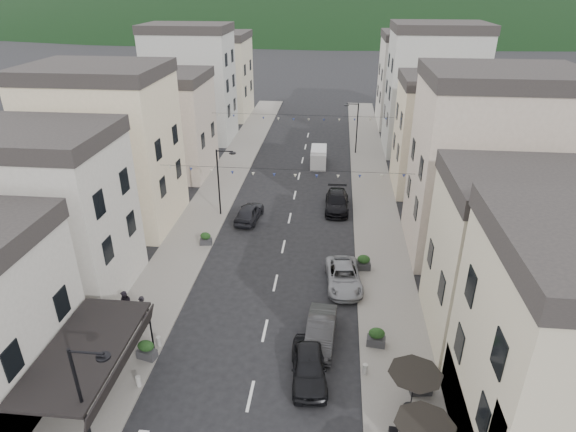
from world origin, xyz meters
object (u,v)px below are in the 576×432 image
object	(u,v)px
parked_car_d	(337,202)
parked_car_a	(309,366)
parked_car_c	(344,277)
pedestrian_b	(126,304)
delivery_van	(319,156)
parked_car_b	(321,331)
parked_car_e	(249,212)
pedestrian_a	(143,311)

from	to	relation	value
parked_car_d	parked_car_a	bearing A→B (deg)	-93.59
parked_car_c	pedestrian_b	bearing A→B (deg)	-165.29
parked_car_c	delivery_van	size ratio (longest dim) A/B	1.14
parked_car_d	pedestrian_b	size ratio (longest dim) A/B	2.96
delivery_van	pedestrian_b	xyz separation A→B (m)	(-10.42, -28.31, -0.03)
parked_car_a	parked_car_b	world-z (taller)	parked_car_a
parked_car_e	pedestrian_a	world-z (taller)	pedestrian_a
parked_car_d	parked_car_e	world-z (taller)	parked_car_d
parked_car_a	parked_car_b	size ratio (longest dim) A/B	1.00
parked_car_a	parked_car_b	distance (m)	2.87
parked_car_e	pedestrian_a	bearing A→B (deg)	82.37
parked_car_b	parked_car_c	distance (m)	5.94
parked_car_c	parked_car_e	bearing A→B (deg)	126.18
parked_car_c	parked_car_d	distance (m)	12.04
parked_car_b	parked_car_e	size ratio (longest dim) A/B	1.04
parked_car_b	pedestrian_b	distance (m)	11.88
parked_car_d	pedestrian_b	bearing A→B (deg)	-126.97
parked_car_b	pedestrian_a	distance (m)	10.49
parked_car_b	parked_car_d	xyz separation A→B (m)	(0.74, 17.82, 0.01)
delivery_van	parked_car_a	bearing A→B (deg)	-89.43
pedestrian_b	parked_car_b	bearing A→B (deg)	17.59
parked_car_a	pedestrian_a	bearing A→B (deg)	156.69
parked_car_a	parked_car_d	xyz separation A→B (m)	(1.23, 20.64, -0.02)
parked_car_a	pedestrian_a	world-z (taller)	pedestrian_a
parked_car_b	pedestrian_b	world-z (taller)	pedestrian_b
parked_car_e	parked_car_d	bearing A→B (deg)	-151.46
parked_car_d	pedestrian_a	size ratio (longest dim) A/B	2.64
parked_car_c	pedestrian_a	world-z (taller)	pedestrian_a
parked_car_c	pedestrian_b	distance (m)	13.99
parked_car_b	pedestrian_b	size ratio (longest dim) A/B	2.58
parked_car_d	parked_car_e	bearing A→B (deg)	-158.56
parked_car_a	parked_car_e	xyz separation A→B (m)	(-6.22, 17.69, -0.03)
parked_car_a	parked_car_d	bearing A→B (deg)	80.85
parked_car_e	pedestrian_b	bearing A→B (deg)	76.63
parked_car_e	delivery_van	xyz separation A→B (m)	(5.30, 14.45, 0.28)
parked_car_a	delivery_van	xyz separation A→B (m)	(-0.92, 32.15, 0.25)
parked_car_c	parked_car_a	bearing A→B (deg)	-107.08
parked_car_b	pedestrian_b	bearing A→B (deg)	178.42
pedestrian_a	pedestrian_b	size ratio (longest dim) A/B	1.12
parked_car_d	delivery_van	xyz separation A→B (m)	(-2.15, 11.50, 0.27)
pedestrian_b	parked_car_a	bearing A→B (deg)	3.77
parked_car_d	parked_car_e	distance (m)	8.01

